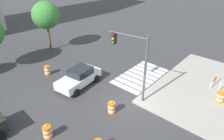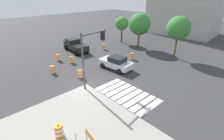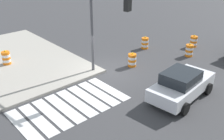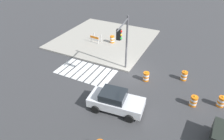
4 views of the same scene
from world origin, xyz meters
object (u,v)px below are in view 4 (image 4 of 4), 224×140
object	(u,v)px
traffic_barrel_far_curb	(221,102)
traffic_light_pole	(124,38)
sports_car	(115,101)
traffic_barrel_on_sidewalk	(112,39)
traffic_barrel_near_corner	(184,76)
traffic_barrel_median_far	(146,76)
construction_barricade	(95,38)
traffic_barrel_crosswalk_end	(194,101)

from	to	relation	value
traffic_barrel_far_curb	traffic_light_pole	world-z (taller)	traffic_light_pole
sports_car	traffic_barrel_on_sidewalk	world-z (taller)	sports_car
traffic_barrel_near_corner	traffic_barrel_median_far	xyz separation A→B (m)	(3.21, 1.73, 0.00)
sports_car	traffic_barrel_median_far	bearing A→B (deg)	-101.68
sports_car	traffic_light_pole	distance (m)	5.74
traffic_barrel_far_curb	construction_barricade	bearing A→B (deg)	-20.17
traffic_barrel_near_corner	traffic_barrel_median_far	world-z (taller)	same
traffic_barrel_median_far	traffic_barrel_far_curb	size ratio (longest dim) A/B	1.00
traffic_barrel_crosswalk_end	traffic_barrel_on_sidewalk	distance (m)	13.16
sports_car	traffic_barrel_far_curb	bearing A→B (deg)	-151.51
traffic_barrel_near_corner	construction_barricade	size ratio (longest dim) A/B	0.78
traffic_barrel_crosswalk_end	construction_barricade	distance (m)	14.42
traffic_barrel_crosswalk_end	traffic_barrel_median_far	xyz separation A→B (m)	(4.49, -1.56, 0.00)
traffic_barrel_near_corner	traffic_barrel_median_far	bearing A→B (deg)	28.32
construction_barricade	traffic_barrel_far_curb	bearing A→B (deg)	159.83
sports_car	traffic_barrel_crosswalk_end	xyz separation A→B (m)	(-5.46, -3.12, -0.36)
traffic_barrel_median_far	traffic_light_pole	world-z (taller)	traffic_light_pole
traffic_barrel_on_sidewalk	traffic_barrel_crosswalk_end	bearing A→B (deg)	146.21
traffic_barrel_far_curb	traffic_barrel_on_sidewalk	size ratio (longest dim) A/B	1.00
sports_car	traffic_barrel_crosswalk_end	world-z (taller)	sports_car
traffic_barrel_median_far	traffic_light_pole	distance (m)	4.20
sports_car	traffic_barrel_on_sidewalk	xyz separation A→B (m)	(5.48, -10.44, -0.21)
sports_car	traffic_barrel_crosswalk_end	distance (m)	6.30
sports_car	construction_barricade	world-z (taller)	sports_car
traffic_barrel_median_far	construction_barricade	distance (m)	9.72
sports_car	traffic_barrel_crosswalk_end	bearing A→B (deg)	-150.22
traffic_light_pole	traffic_barrel_median_far	bearing A→B (deg)	-178.67
traffic_barrel_near_corner	traffic_barrel_far_curb	size ratio (longest dim) A/B	1.00
traffic_barrel_crosswalk_end	construction_barricade	bearing A→B (deg)	-26.31
traffic_barrel_median_far	construction_barricade	xyz separation A→B (m)	(8.43, -4.83, 0.27)
traffic_barrel_far_curb	traffic_light_pole	bearing A→B (deg)	-3.80
traffic_barrel_near_corner	construction_barricade	bearing A→B (deg)	-14.94
traffic_barrel_crosswalk_end	traffic_barrel_on_sidewalk	xyz separation A→B (m)	(10.94, -7.32, 0.15)
traffic_barrel_near_corner	traffic_light_pole	distance (m)	6.81
sports_car	traffic_barrel_median_far	world-z (taller)	sports_car
sports_car	traffic_barrel_median_far	size ratio (longest dim) A/B	4.39
traffic_barrel_near_corner	traffic_light_pole	xyz separation A→B (m)	(5.59, 1.78, 3.46)
traffic_barrel_median_far	traffic_light_pole	bearing A→B (deg)	1.33
traffic_barrel_near_corner	traffic_barrel_crosswalk_end	world-z (taller)	same
traffic_barrel_near_corner	traffic_barrel_crosswalk_end	distance (m)	3.53
construction_barricade	traffic_light_pole	bearing A→B (deg)	141.04
traffic_barrel_on_sidewalk	traffic_barrel_near_corner	bearing A→B (deg)	157.32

